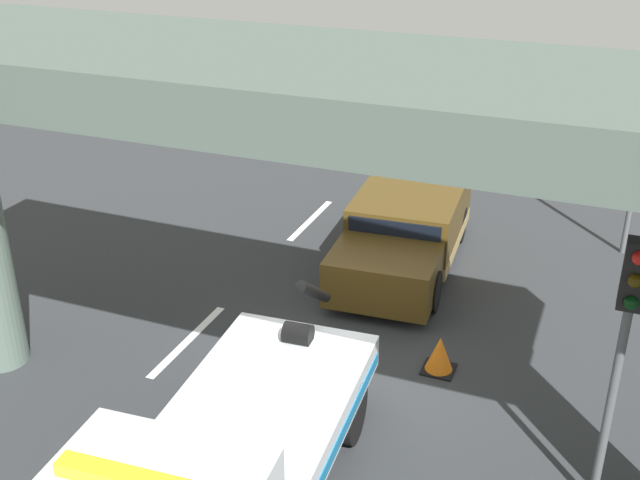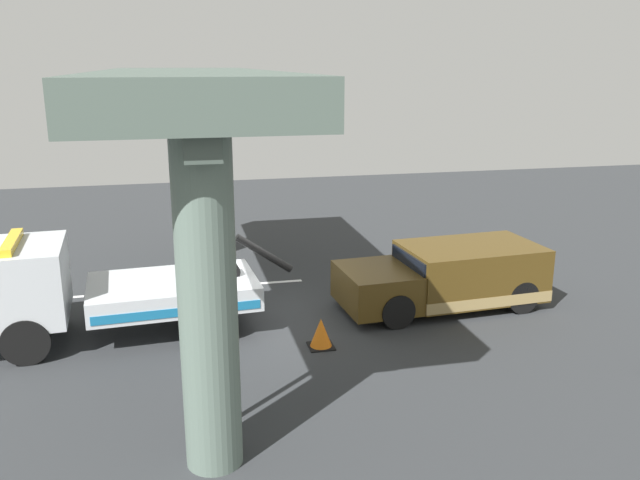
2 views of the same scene
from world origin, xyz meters
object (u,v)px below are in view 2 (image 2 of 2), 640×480
at_px(towed_van_green, 449,277).
at_px(tow_truck_white, 86,288).
at_px(traffic_light_far, 219,263).
at_px(traffic_cone_orange, 321,333).

bearing_deg(towed_van_green, tow_truck_white, 0.39).
distance_m(traffic_light_far, traffic_cone_orange, 4.49).
bearing_deg(traffic_light_far, towed_van_green, -143.61).
height_order(towed_van_green, traffic_cone_orange, towed_van_green).
relative_size(towed_van_green, traffic_cone_orange, 7.98).
bearing_deg(traffic_cone_orange, towed_van_green, -155.20).
xyz_separation_m(tow_truck_white, towed_van_green, (-8.86, -0.06, -0.42)).
bearing_deg(towed_van_green, traffic_light_far, 36.39).
relative_size(tow_truck_white, traffic_light_far, 1.81).
relative_size(tow_truck_white, traffic_cone_orange, 10.95).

